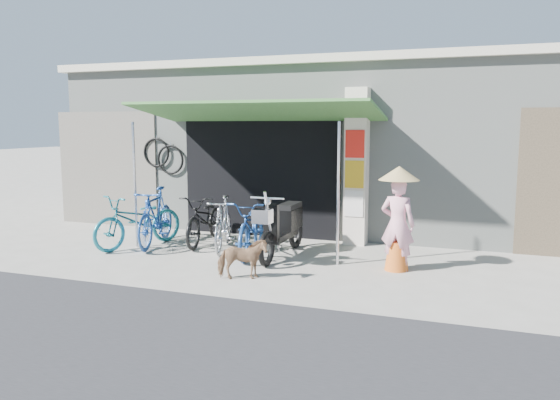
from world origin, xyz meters
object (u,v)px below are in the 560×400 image
(moped, at_px, (283,227))
(nun, at_px, (398,219))
(bike_black, at_px, (205,219))
(bike_teal, at_px, (139,221))
(bike_navy, at_px, (252,227))
(street_dog, at_px, (242,259))
(bike_silver, at_px, (223,224))
(bike_blue, at_px, (156,217))

(moped, xyz_separation_m, nun, (2.02, -0.27, 0.31))
(bike_black, height_order, nun, nun)
(bike_teal, relative_size, nun, 1.16)
(bike_black, height_order, moped, moped)
(bike_navy, bearing_deg, street_dog, -83.88)
(bike_silver, bearing_deg, bike_blue, 168.92)
(bike_silver, height_order, street_dog, bike_silver)
(bike_blue, distance_m, nun, 4.62)
(bike_silver, xyz_separation_m, bike_navy, (0.66, -0.18, 0.01))
(bike_teal, height_order, bike_navy, bike_teal)
(bike_teal, bearing_deg, bike_blue, 61.01)
(bike_blue, height_order, nun, nun)
(bike_silver, distance_m, street_dog, 2.04)
(street_dog, distance_m, nun, 2.54)
(street_dog, distance_m, moped, 1.60)
(bike_blue, height_order, street_dog, bike_blue)
(bike_black, xyz_separation_m, moped, (1.77, -0.47, 0.04))
(bike_blue, relative_size, street_dog, 2.50)
(bike_black, bearing_deg, bike_silver, -40.34)
(street_dog, bearing_deg, bike_black, 14.50)
(moped, bearing_deg, bike_navy, -171.66)
(bike_teal, bearing_deg, nun, 20.19)
(bike_black, bearing_deg, moped, -22.35)
(street_dog, bearing_deg, moped, -28.11)
(bike_silver, distance_m, bike_navy, 0.68)
(street_dog, bearing_deg, bike_navy, -7.70)
(bike_blue, xyz_separation_m, moped, (2.58, 0.01, -0.04))
(bike_blue, distance_m, moped, 2.58)
(bike_blue, relative_size, moped, 0.92)
(bike_blue, relative_size, nun, 1.11)
(bike_blue, height_order, bike_silver, bike_blue)
(moped, relative_size, nun, 1.22)
(bike_black, bearing_deg, nun, -18.60)
(bike_silver, distance_m, nun, 3.27)
(bike_blue, distance_m, street_dog, 2.96)
(bike_teal, distance_m, bike_navy, 2.27)
(nun, bearing_deg, bike_navy, 3.28)
(bike_silver, bearing_deg, bike_teal, 175.25)
(bike_teal, height_order, bike_black, bike_teal)
(bike_blue, bearing_deg, bike_teal, -152.87)
(moped, bearing_deg, bike_teal, -174.45)
(bike_teal, distance_m, bike_silver, 1.64)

